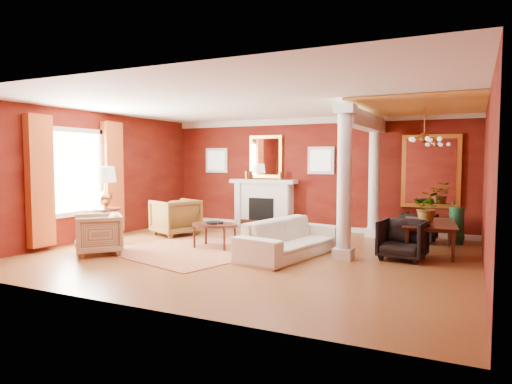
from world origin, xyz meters
The scene contains 27 objects.
ground centered at (0.00, 0.00, 0.00)m, with size 8.00×8.00×0.00m, color brown.
room_shell centered at (0.00, 0.00, 2.02)m, with size 8.04×7.04×2.92m.
fireplace centered at (-1.30, 3.32, 0.65)m, with size 1.85×0.42×1.29m.
overmantel_mirror centered at (-1.30, 3.45, 1.90)m, with size 0.95×0.07×1.15m.
flank_window_left centered at (-2.85, 3.46, 1.80)m, with size 0.70×0.07×0.70m.
flank_window_right centered at (0.25, 3.46, 1.80)m, with size 0.70×0.07×0.70m.
left_window centered at (-3.89, -0.60, 1.42)m, with size 0.21×2.55×2.60m.
column_front centered at (1.70, 0.30, 1.43)m, with size 0.36×0.36×2.80m.
column_back centered at (1.70, 3.00, 1.43)m, with size 0.36×0.36×2.80m.
header_beam centered at (1.70, 1.90, 2.62)m, with size 0.30×3.20×0.32m, color silver.
amber_ceiling centered at (2.85, 1.75, 2.87)m, with size 2.30×3.40×0.04m, color gold.
dining_mirror centered at (2.90, 3.45, 1.55)m, with size 1.30×0.07×1.70m.
chandelier centered at (2.90, 1.80, 2.25)m, with size 0.60×0.62×0.75m.
crown_trim centered at (0.00, 3.46, 2.82)m, with size 8.00×0.08×0.16m, color silver.
base_trim centered at (0.00, 3.46, 0.06)m, with size 8.00×0.08×0.12m, color silver.
rug centered at (-1.10, 0.26, 0.01)m, with size 2.79×3.72×0.01m, color maroon.
sofa centered at (0.74, 0.09, 0.46)m, with size 2.38×0.69×0.93m, color beige.
armchair_leopard centered at (-2.63, 1.14, 0.49)m, with size 0.94×0.88×0.97m, color black.
armchair_stripe centered at (-2.67, -1.31, 0.43)m, with size 0.83×0.78×0.86m, color tan.
coffee_table centered at (-0.97, 0.19, 0.46)m, with size 1.01×1.01×0.51m.
coffee_book centered at (-0.98, 0.17, 0.62)m, with size 0.16×0.02×0.22m, color black.
side_table centered at (-3.32, -0.44, 1.15)m, with size 0.67×0.67×1.67m.
dining_table centered at (3.09, 1.59, 0.48)m, with size 1.71×0.60×0.95m, color black.
dining_chair_near centered at (2.68, 0.73, 0.40)m, with size 0.78×0.73×0.80m, color black.
dining_chair_far centered at (2.74, 2.76, 0.35)m, with size 0.69×0.64×0.71m, color black.
green_urn centered at (3.50, 2.82, 0.32)m, with size 0.34×0.34×0.81m.
potted_plant centered at (3.03, 1.51, 1.19)m, with size 0.55×0.61×0.47m, color #26591E.
Camera 1 is at (3.83, -7.82, 1.81)m, focal length 32.00 mm.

